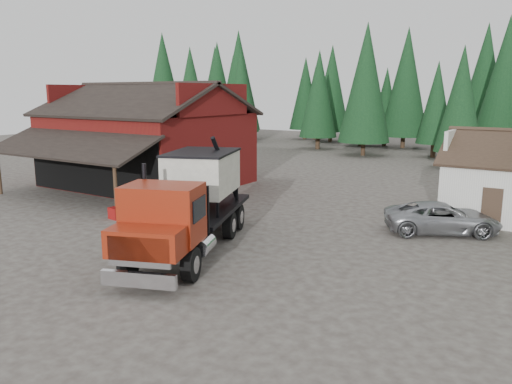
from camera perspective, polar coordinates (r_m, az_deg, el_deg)
The scene contains 9 objects.
ground at distance 22.26m, azimuth -9.91°, elevation -5.69°, with size 120.00×120.00×0.00m, color #3E3631.
red_barn at distance 36.27m, azimuth -12.37°, elevation 5.11°, with size 12.80×13.63×7.18m.
conifer_backdrop at distance 59.75m, azimuth 18.43°, elevation 4.54°, with size 76.00×16.00×16.00m, color black, non-canonical shape.
near_pine_a at distance 56.87m, azimuth -7.46°, elevation 11.17°, with size 4.40×4.40×11.40m.
near_pine_b at distance 46.39m, azimuth 22.39°, elevation 9.79°, with size 3.96×3.96×10.40m.
near_pine_d at distance 52.95m, azimuth 12.44°, elevation 12.08°, with size 5.28×5.28×13.40m.
feed_truck at distance 20.56m, azimuth -7.57°, elevation -0.92°, with size 6.11×10.37×4.55m.
silver_car at distance 24.76m, azimuth 20.50°, elevation -2.79°, with size 2.38×5.17×1.44m, color #96989C.
equip_box at distance 27.01m, azimuth -15.22°, elevation -2.24°, with size 0.70×1.10×0.60m, color maroon.
Camera 1 is at (14.52, -15.60, 6.45)m, focal length 35.00 mm.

